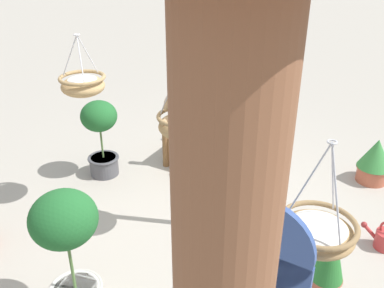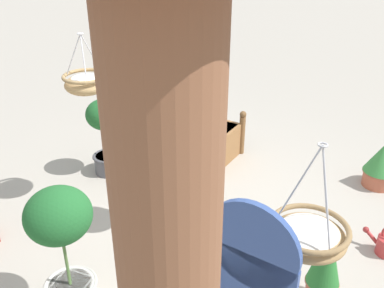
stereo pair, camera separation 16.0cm
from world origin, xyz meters
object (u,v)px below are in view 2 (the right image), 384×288
hanging_basket_left_high (309,235)px  hanging_basket_with_teddy (182,124)px  display_pole_central (212,165)px  potted_plant_fern_front (63,243)px  wooden_planter_box (207,142)px  display_sign_board (248,286)px  hanging_basket_right_low (86,83)px  potted_plant_flowering_red (106,131)px  potted_plant_small_succulent (325,266)px  teddy_bear (180,103)px  potted_plant_tall_leafy (381,165)px

hanging_basket_left_high → hanging_basket_with_teddy: bearing=-14.6°
display_pole_central → potted_plant_fern_front: size_ratio=2.10×
wooden_planter_box → display_sign_board: size_ratio=0.67×
display_pole_central → hanging_basket_right_low: (1.24, 0.48, 0.65)m
hanging_basket_left_high → potted_plant_fern_front: 1.76m
hanging_basket_right_low → wooden_planter_box: size_ratio=0.61×
potted_plant_flowering_red → display_sign_board: (-2.89, 1.07, 0.30)m
hanging_basket_right_low → display_pole_central: bearing=-158.7°
potted_plant_small_succulent → display_sign_board: size_ratio=0.51×
display_sign_board → teddy_bear: bearing=-31.0°
teddy_bear → potted_plant_tall_leafy: size_ratio=0.85×
wooden_planter_box → potted_plant_flowering_red: (0.67, 1.09, 0.32)m
potted_plant_fern_front → display_sign_board: display_sign_board is taller
display_pole_central → potted_plant_flowering_red: (1.66, 0.03, -0.17)m
potted_plant_fern_front → display_sign_board: bearing=-162.0°
teddy_bear → wooden_planter_box: bearing=-57.8°
potted_plant_fern_front → potted_plant_flowering_red: bearing=-44.4°
hanging_basket_left_high → potted_plant_small_succulent: hanging_basket_left_high is taller
hanging_basket_right_low → wooden_planter_box: bearing=-99.3°
potted_plant_tall_leafy → teddy_bear: bearing=64.3°
hanging_basket_right_low → potted_plant_fern_front: hanging_basket_right_low is taller
hanging_basket_with_teddy → potted_plant_tall_leafy: hanging_basket_with_teddy is taller
hanging_basket_right_low → potted_plant_tall_leafy: size_ratio=1.08×
wooden_planter_box → hanging_basket_left_high: bearing=144.0°
display_pole_central → potted_plant_flowering_red: 1.67m
potted_plant_flowering_red → potted_plant_small_succulent: size_ratio=1.30×
teddy_bear → potted_plant_tall_leafy: 2.73m
wooden_planter_box → potted_plant_small_succulent: (-2.27, 1.18, 0.13)m
wooden_planter_box → potted_plant_small_succulent: potted_plant_small_succulent is taller
hanging_basket_with_teddy → hanging_basket_right_low: hanging_basket_right_low is taller
potted_plant_small_succulent → hanging_basket_left_high: bearing=96.5°
hanging_basket_right_low → wooden_planter_box: hanging_basket_right_low is taller
teddy_bear → hanging_basket_right_low: 1.11m
hanging_basket_with_teddy → potted_plant_small_succulent: bearing=-174.7°
display_pole_central → potted_plant_tall_leafy: (-0.93, -1.97, -0.45)m
display_pole_central → display_sign_board: 1.66m
hanging_basket_left_high → potted_plant_flowering_red: hanging_basket_left_high is taller
wooden_planter_box → display_sign_board: (-2.22, 2.16, 0.62)m
wooden_planter_box → potted_plant_flowering_red: bearing=58.4°
hanging_basket_left_high → wooden_planter_box: bearing=-36.0°
hanging_basket_with_teddy → potted_plant_small_succulent: size_ratio=0.97×
hanging_basket_with_teddy → teddy_bear: bearing=90.0°
teddy_bear → potted_plant_fern_front: size_ratio=0.42×
display_pole_central → teddy_bear: size_ratio=5.01×
hanging_basket_right_low → teddy_bear: bearing=-169.0°
teddy_bear → display_sign_board: 1.70m
wooden_planter_box → display_sign_board: 3.16m
hanging_basket_left_high → hanging_basket_right_low: hanging_basket_right_low is taller
potted_plant_tall_leafy → potted_plant_small_succulent: bearing=99.8°
hanging_basket_with_teddy → potted_plant_fern_front: (-0.03, 1.29, -0.53)m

